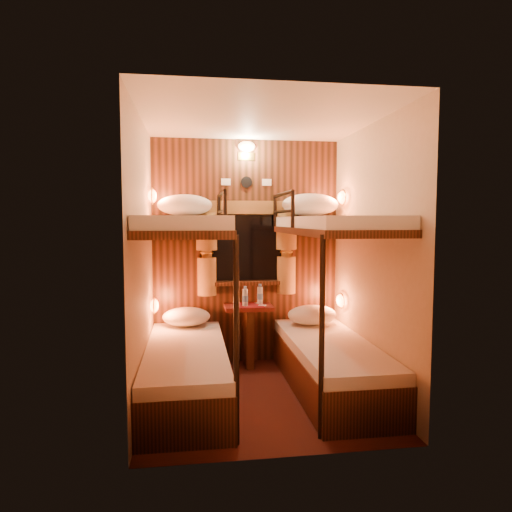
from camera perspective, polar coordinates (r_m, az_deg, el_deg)
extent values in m
plane|color=#3D1610|center=(4.20, 0.62, -17.09)|extent=(2.10, 2.10, 0.00)
plane|color=silver|center=(4.00, 0.65, 16.83)|extent=(2.10, 2.10, 0.00)
plane|color=#C6B293|center=(4.96, -1.24, 0.52)|extent=(2.40, 0.00, 2.40)
plane|color=#C6B293|center=(2.89, 3.86, -2.42)|extent=(2.40, 0.00, 2.40)
plane|color=#C6B293|center=(3.89, -14.06, -0.74)|extent=(0.00, 2.40, 2.40)
plane|color=#C6B293|center=(4.19, 14.26, -0.37)|extent=(0.00, 2.40, 2.40)
cube|color=black|center=(4.94, -1.22, 0.50)|extent=(2.00, 0.03, 2.40)
cube|color=black|center=(4.16, -8.71, -14.78)|extent=(0.70, 1.90, 0.35)
cube|color=silver|center=(4.09, -8.75, -11.81)|extent=(0.68, 1.88, 0.10)
cube|color=black|center=(3.93, -8.94, 3.04)|extent=(0.70, 1.90, 0.06)
cube|color=silver|center=(3.93, -8.95, 4.21)|extent=(0.68, 1.88, 0.10)
cylinder|color=black|center=(3.15, -2.48, -10.62)|extent=(0.04, 0.04, 1.45)
cylinder|color=black|center=(4.82, -4.66, 5.62)|extent=(0.04, 0.04, 0.32)
cylinder|color=black|center=(3.97, -3.88, 5.84)|extent=(0.04, 0.04, 0.32)
cylinder|color=black|center=(4.40, -4.32, 7.80)|extent=(0.04, 0.85, 0.04)
cylinder|color=black|center=(4.39, -4.31, 5.59)|extent=(0.03, 0.85, 0.03)
cube|color=black|center=(4.35, 9.23, -13.94)|extent=(0.70, 1.90, 0.35)
cube|color=silver|center=(4.28, 9.27, -11.08)|extent=(0.68, 1.88, 0.10)
cube|color=black|center=(4.13, 9.46, 3.11)|extent=(0.70, 1.90, 0.06)
cube|color=silver|center=(4.12, 9.47, 4.22)|extent=(0.68, 1.88, 0.10)
cylinder|color=black|center=(3.27, 8.22, -10.13)|extent=(0.04, 0.04, 1.45)
cylinder|color=black|center=(4.89, 2.40, 5.61)|extent=(0.04, 0.04, 0.32)
cylinder|color=black|center=(4.06, 4.63, 5.81)|extent=(0.04, 0.04, 0.32)
cylinder|color=black|center=(4.48, 3.42, 7.75)|extent=(0.04, 0.85, 0.04)
cylinder|color=black|center=(4.48, 3.41, 5.58)|extent=(0.03, 0.85, 0.03)
cube|color=black|center=(4.92, -1.19, 1.07)|extent=(0.98, 0.02, 0.78)
cube|color=black|center=(4.91, -1.18, 1.06)|extent=(0.90, 0.01, 0.70)
cube|color=black|center=(4.91, -1.12, -3.39)|extent=(1.00, 0.12, 0.04)
cube|color=olive|center=(4.88, -1.15, 6.09)|extent=(1.10, 0.06, 0.14)
cylinder|color=olive|center=(4.83, -6.20, 3.11)|extent=(0.22, 0.22, 0.40)
cylinder|color=olive|center=(4.84, -6.18, 0.39)|extent=(0.11, 0.11, 0.12)
cylinder|color=olive|center=(4.87, -6.15, -2.54)|extent=(0.20, 0.20, 0.40)
torus|color=gold|center=(4.84, -6.18, 0.39)|extent=(0.14, 0.14, 0.02)
cylinder|color=olive|center=(4.94, 3.83, 3.16)|extent=(0.22, 0.22, 0.40)
cylinder|color=olive|center=(4.95, 3.82, 0.50)|extent=(0.11, 0.11, 0.12)
cylinder|color=olive|center=(4.97, 3.80, -2.37)|extent=(0.20, 0.20, 0.40)
torus|color=gold|center=(4.95, 3.82, 0.50)|extent=(0.14, 0.14, 0.02)
cylinder|color=black|center=(4.93, -1.21, 9.22)|extent=(0.12, 0.02, 0.12)
cube|color=silver|center=(4.90, -3.79, 9.23)|extent=(0.10, 0.01, 0.07)
cube|color=silver|center=(4.96, 1.35, 9.19)|extent=(0.10, 0.01, 0.07)
cube|color=gold|center=(4.96, -1.21, 12.33)|extent=(0.18, 0.01, 0.08)
ellipsoid|color=#FFCC8C|center=(4.95, -1.18, 13.51)|extent=(0.18, 0.09, 0.11)
ellipsoid|color=#FF5F26|center=(4.65, -12.58, -6.08)|extent=(0.08, 0.20, 0.13)
torus|color=gold|center=(4.65, -12.58, -6.08)|extent=(0.02, 0.17, 0.17)
ellipsoid|color=#FF5F26|center=(4.58, -12.81, 7.33)|extent=(0.08, 0.20, 0.13)
torus|color=gold|center=(4.58, -12.81, 7.33)|extent=(0.02, 0.17, 0.17)
ellipsoid|color=#FF5F26|center=(4.89, 10.56, -5.52)|extent=(0.08, 0.20, 0.13)
torus|color=gold|center=(4.89, 10.56, -5.52)|extent=(0.02, 0.17, 0.17)
ellipsoid|color=#FF5F26|center=(4.83, 10.75, 7.22)|extent=(0.08, 0.20, 0.13)
torus|color=gold|center=(4.83, 10.75, 7.22)|extent=(0.02, 0.17, 0.17)
cube|color=#4F1812|center=(4.84, -0.94, -6.40)|extent=(0.50, 0.34, 0.04)
cube|color=black|center=(4.91, -0.93, -10.13)|extent=(0.08, 0.30, 0.61)
cube|color=maroon|center=(4.83, -0.94, -6.15)|extent=(0.30, 0.34, 0.01)
cylinder|color=#99BFE5|center=(4.76, -1.37, -5.23)|extent=(0.06, 0.06, 0.18)
cylinder|color=#4175C3|center=(4.76, -1.37, -5.34)|extent=(0.06, 0.06, 0.06)
cylinder|color=#4175C3|center=(4.75, -1.37, -3.94)|extent=(0.03, 0.03, 0.03)
cylinder|color=#99BFE5|center=(4.89, 0.51, -4.95)|extent=(0.06, 0.06, 0.18)
cylinder|color=#4175C3|center=(4.89, 0.51, -5.06)|extent=(0.06, 0.06, 0.06)
cylinder|color=#4175C3|center=(4.87, 0.51, -3.66)|extent=(0.03, 0.03, 0.03)
cube|color=silver|center=(4.81, 0.78, -6.19)|extent=(0.10, 0.09, 0.01)
cube|color=silver|center=(4.94, 0.30, -5.90)|extent=(0.09, 0.08, 0.01)
ellipsoid|color=silver|center=(4.79, -8.70, -7.51)|extent=(0.49, 0.35, 0.19)
ellipsoid|color=silver|center=(4.83, 7.02, -7.31)|extent=(0.51, 0.37, 0.20)
ellipsoid|color=silver|center=(4.64, -8.88, 6.30)|extent=(0.55, 0.39, 0.21)
ellipsoid|color=silver|center=(4.85, 6.78, 6.38)|extent=(0.60, 0.43, 0.24)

